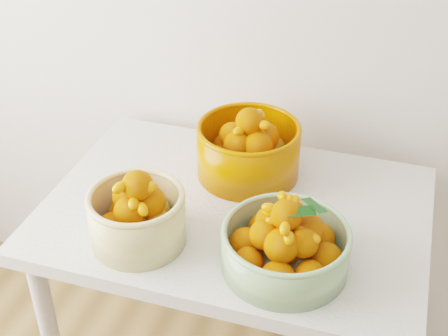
{
  "coord_description": "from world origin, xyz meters",
  "views": [
    {
      "loc": [
        -0.08,
        0.35,
        1.76
      ],
      "look_at": [
        -0.45,
        1.53,
        0.92
      ],
      "focal_mm": 50.0,
      "sensor_mm": 36.0,
      "label": 1
    }
  ],
  "objects": [
    {
      "name": "table",
      "position": [
        -0.44,
        1.6,
        0.65
      ],
      "size": [
        1.0,
        0.7,
        0.75
      ],
      "color": "silver",
      "rests_on": "ground"
    },
    {
      "name": "bowl_cream",
      "position": [
        -0.63,
        1.4,
        0.83
      ],
      "size": [
        0.29,
        0.29,
        0.2
      ],
      "rotation": [
        0.0,
        0.0,
        0.28
      ],
      "color": "#DCC783",
      "rests_on": "table"
    },
    {
      "name": "bowl_green",
      "position": [
        -0.27,
        1.42,
        0.82
      ],
      "size": [
        0.35,
        0.35,
        0.19
      ],
      "rotation": [
        0.0,
        0.0,
        -0.19
      ],
      "color": "#8BB27C",
      "rests_on": "table"
    },
    {
      "name": "bowl_orange",
      "position": [
        -0.45,
        1.76,
        0.83
      ],
      "size": [
        0.35,
        0.35,
        0.21
      ],
      "rotation": [
        0.0,
        0.0,
        -0.24
      ],
      "color": "#C25101",
      "rests_on": "table"
    }
  ]
}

